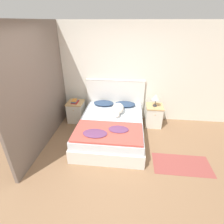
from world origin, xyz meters
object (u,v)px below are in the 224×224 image
pillow_left (104,103)px  table_lamp (156,97)px  bed (111,129)px  nightstand_left (76,111)px  dog (118,109)px  pillow_right (125,104)px  book_stack (75,101)px  nightstand_right (154,115)px

pillow_left → table_lamp: size_ratio=1.69×
bed → nightstand_left: (-1.06, 0.70, 0.05)m
dog → nightstand_left: bearing=164.8°
nightstand_left → pillow_right: (1.35, 0.07, 0.26)m
dog → book_stack: (-1.19, 0.29, 0.01)m
nightstand_right → pillow_left: bearing=176.9°
pillow_left → book_stack: size_ratio=2.29×
pillow_right → dog: (-0.16, -0.40, 0.05)m
nightstand_left → pillow_left: pillow_left is taller
bed → table_lamp: (1.06, 0.69, 0.57)m
nightstand_right → dog: (-0.93, -0.32, 0.30)m
dog → table_lamp: size_ratio=2.04×
bed → table_lamp: size_ratio=6.14×
bed → pillow_right: bearing=69.4°
nightstand_right → table_lamp: table_lamp is taller
book_stack → table_lamp: (2.12, 0.02, 0.21)m
bed → nightstand_left: bearing=146.6°
dog → table_lamp: table_lamp is taller
nightstand_right → pillow_right: size_ratio=1.04×
nightstand_right → dog: dog is taller
book_stack → table_lamp: bearing=0.6°
pillow_right → dog: bearing=-112.2°
pillow_left → pillow_right: same height
nightstand_left → book_stack: book_stack is taller
nightstand_right → pillow_right: 0.81m
pillow_left → table_lamp: (1.35, -0.08, 0.27)m
bed → nightstand_left: nightstand_left is taller
nightstand_right → pillow_right: pillow_right is taller
pillow_left → book_stack: 0.78m
book_stack → table_lamp: table_lamp is taller
bed → book_stack: (-1.06, 0.67, 0.36)m
bed → pillow_right: 0.88m
table_lamp → bed: bearing=-146.9°
nightstand_left → pillow_right: bearing=3.1°
table_lamp → book_stack: bearing=-179.4°
book_stack → pillow_left: bearing=7.6°
nightstand_right → book_stack: book_stack is taller
nightstand_left → book_stack: 0.32m
dog → nightstand_right: bearing=19.2°
nightstand_left → nightstand_right: same height
dog → book_stack: 1.22m
nightstand_right → pillow_right: bearing=174.6°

